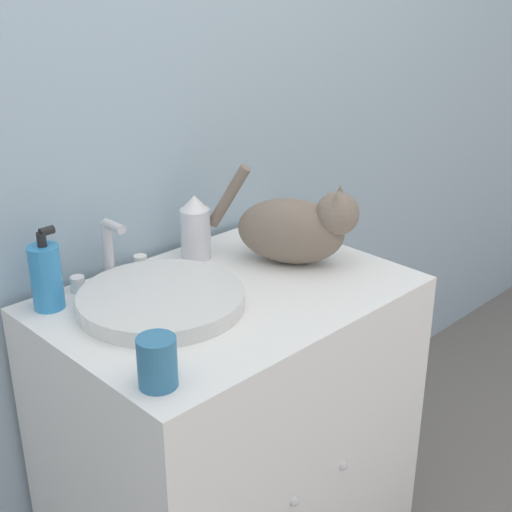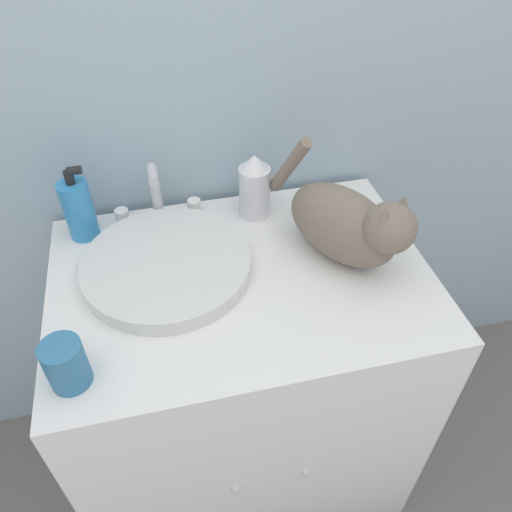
% 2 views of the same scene
% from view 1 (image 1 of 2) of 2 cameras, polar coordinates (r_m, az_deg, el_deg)
% --- Properties ---
extents(wall_back, '(6.00, 0.05, 2.50)m').
position_cam_1_polar(wall_back, '(1.71, -10.07, 14.17)').
color(wall_back, '#9EB7C6').
rests_on(wall_back, ground_plane).
extents(vanity_cabinet, '(0.80, 0.58, 0.81)m').
position_cam_1_polar(vanity_cabinet, '(1.81, -1.99, -14.45)').
color(vanity_cabinet, white).
rests_on(vanity_cabinet, ground_plane).
extents(sink_basin, '(0.36, 0.36, 0.04)m').
position_cam_1_polar(sink_basin, '(1.54, -7.58, -3.47)').
color(sink_basin, silver).
rests_on(sink_basin, vanity_cabinet).
extents(faucet, '(0.20, 0.08, 0.15)m').
position_cam_1_polar(faucet, '(1.66, -11.61, -0.01)').
color(faucet, silver).
rests_on(faucet, vanity_cabinet).
extents(cat, '(0.25, 0.36, 0.24)m').
position_cam_1_polar(cat, '(1.72, 3.33, 2.31)').
color(cat, '#7A6B5B').
rests_on(cat, vanity_cabinet).
extents(soap_bottle, '(0.07, 0.07, 0.18)m').
position_cam_1_polar(soap_bottle, '(1.56, -16.44, -1.54)').
color(soap_bottle, '#338CCC').
rests_on(soap_bottle, vanity_cabinet).
extents(spray_bottle, '(0.07, 0.07, 0.16)m').
position_cam_1_polar(spray_bottle, '(1.75, -4.88, 2.25)').
color(spray_bottle, silver).
rests_on(spray_bottle, vanity_cabinet).
extents(cup, '(0.07, 0.07, 0.09)m').
position_cam_1_polar(cup, '(1.26, -7.90, -8.41)').
color(cup, teal).
rests_on(cup, vanity_cabinet).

